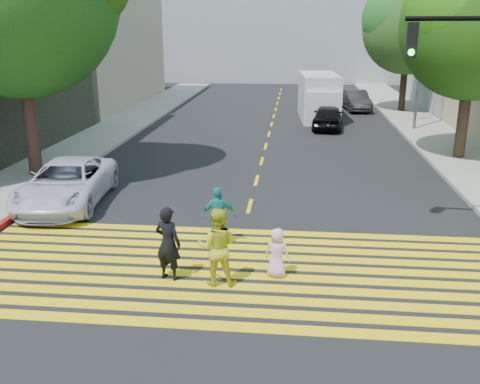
% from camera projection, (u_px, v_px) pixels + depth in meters
% --- Properties ---
extents(ground, '(120.00, 120.00, 0.00)m').
position_uv_depth(ground, '(226.00, 296.00, 11.40)').
color(ground, black).
extents(sidewalk_left, '(3.00, 40.00, 0.15)m').
position_uv_depth(sidewalk_left, '(135.00, 118.00, 33.11)').
color(sidewalk_left, gray).
rests_on(sidewalk_left, ground).
extents(sidewalk_right, '(3.00, 60.00, 0.15)m').
position_uv_depth(sidewalk_right, '(449.00, 149.00, 24.78)').
color(sidewalk_right, gray).
rests_on(sidewalk_right, ground).
extents(curb_red, '(0.20, 8.00, 0.16)m').
position_uv_depth(curb_red, '(43.00, 197.00, 17.75)').
color(curb_red, maroon).
rests_on(curb_red, ground).
extents(crosswalk, '(13.40, 5.30, 0.01)m').
position_uv_depth(crosswalk, '(232.00, 270.00, 12.61)').
color(crosswalk, yellow).
rests_on(crosswalk, ground).
extents(lane_line, '(0.12, 34.40, 0.01)m').
position_uv_depth(lane_line, '(273.00, 120.00, 32.77)').
color(lane_line, yellow).
rests_on(lane_line, ground).
extents(building_left_tan, '(12.00, 16.00, 10.00)m').
position_uv_depth(building_left_tan, '(53.00, 34.00, 38.08)').
color(building_left_tan, tan).
rests_on(building_left_tan, ground).
extents(backdrop_block, '(30.00, 8.00, 12.00)m').
position_uv_depth(backdrop_block, '(285.00, 21.00, 55.21)').
color(backdrop_block, gray).
rests_on(backdrop_block, ground).
extents(tree_right_near, '(7.60, 7.53, 8.61)m').
position_uv_depth(tree_right_near, '(477.00, 18.00, 21.33)').
color(tree_right_near, '#3F281B').
rests_on(tree_right_near, ground).
extents(tree_right_far, '(6.97, 6.71, 8.45)m').
position_uv_depth(tree_right_far, '(410.00, 23.00, 33.97)').
color(tree_right_far, black).
rests_on(tree_right_far, ground).
extents(pedestrian_man, '(0.73, 0.60, 1.73)m').
position_uv_depth(pedestrian_man, '(168.00, 243.00, 11.94)').
color(pedestrian_man, black).
rests_on(pedestrian_man, ground).
extents(pedestrian_woman, '(0.90, 0.73, 1.78)m').
position_uv_depth(pedestrian_woman, '(217.00, 247.00, 11.69)').
color(pedestrian_woman, gold).
rests_on(pedestrian_woman, ground).
extents(pedestrian_child, '(0.64, 0.50, 1.17)m').
position_uv_depth(pedestrian_child, '(277.00, 253.00, 12.12)').
color(pedestrian_child, '#F0B2D7').
rests_on(pedestrian_child, ground).
extents(pedestrian_extra, '(0.98, 0.58, 1.58)m').
position_uv_depth(pedestrian_extra, '(218.00, 216.00, 13.88)').
color(pedestrian_extra, teal).
rests_on(pedestrian_extra, ground).
extents(white_sedan, '(2.75, 5.21, 1.40)m').
position_uv_depth(white_sedan, '(67.00, 183.00, 17.10)').
color(white_sedan, silver).
rests_on(white_sedan, ground).
extents(dark_car_near, '(2.01, 4.13, 1.36)m').
position_uv_depth(dark_car_near, '(328.00, 117.00, 29.81)').
color(dark_car_near, black).
rests_on(dark_car_near, ground).
extents(silver_car, '(2.18, 4.68, 1.32)m').
position_uv_depth(silver_car, '(321.00, 96.00, 38.98)').
color(silver_car, '#B7B8B9').
rests_on(silver_car, ground).
extents(dark_car_parked, '(1.88, 4.22, 1.35)m').
position_uv_depth(dark_car_parked, '(356.00, 100.00, 36.38)').
color(dark_car_parked, black).
rests_on(dark_car_parked, ground).
extents(white_van, '(2.53, 5.88, 2.71)m').
position_uv_depth(white_van, '(319.00, 98.00, 32.80)').
color(white_van, '#BDBDBD').
rests_on(white_van, ground).
extents(street_lamp, '(2.05, 0.62, 9.11)m').
position_uv_depth(street_lamp, '(420.00, 32.00, 27.76)').
color(street_lamp, '#5A5A5A').
rests_on(street_lamp, ground).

